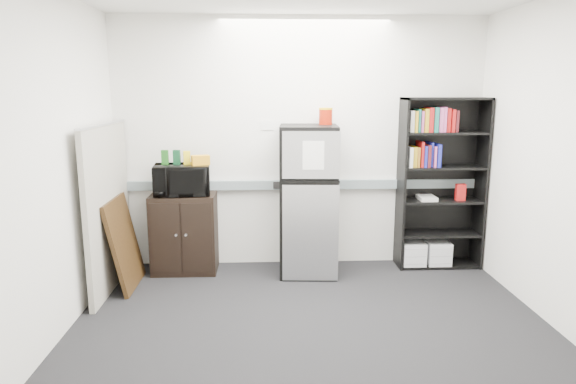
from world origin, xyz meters
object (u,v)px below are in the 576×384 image
at_px(bookshelf, 439,180).
at_px(microwave, 182,180).
at_px(cubicle_partition, 108,207).
at_px(cabinet, 184,233).
at_px(refrigerator, 308,201).

distance_m(bookshelf, microwave, 2.75).
xyz_separation_m(cubicle_partition, microwave, (0.65, 0.40, 0.19)).
bearing_deg(bookshelf, cubicle_partition, -171.87).
relative_size(bookshelf, cabinet, 2.18).
height_order(bookshelf, refrigerator, bookshelf).
distance_m(cubicle_partition, microwave, 0.79).
bearing_deg(refrigerator, cubicle_partition, -166.98).
height_order(bookshelf, cubicle_partition, bookshelf).
height_order(bookshelf, microwave, bookshelf).
xyz_separation_m(bookshelf, cubicle_partition, (-3.41, -0.49, -0.16)).
relative_size(cabinet, refrigerator, 0.54).
height_order(cabinet, microwave, microwave).
bearing_deg(cubicle_partition, bookshelf, 8.13).
xyz_separation_m(cubicle_partition, cabinet, (0.65, 0.42, -0.39)).
bearing_deg(cubicle_partition, refrigerator, 9.79).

